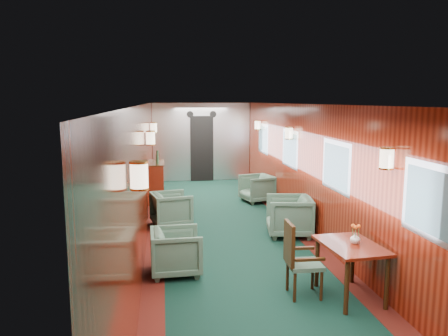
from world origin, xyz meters
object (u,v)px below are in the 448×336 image
Objects in this scene: side_chair at (298,256)px; armchair_right_near at (289,216)px; armchair_left_near at (176,252)px; armchair_right_far at (257,188)px; credenza at (157,181)px; dining_table at (351,253)px; armchair_left_far at (171,209)px.

side_chair is 1.20× the size of armchair_right_near.
side_chair is 1.78m from armchair_left_near.
armchair_right_near is 1.11× the size of armchair_right_far.
armchair_right_far is at bearing -9.51° from credenza.
side_chair is 0.77× the size of credenza.
armchair_right_near is at bearing -52.33° from credenza.
dining_table is 6.24m from credenza.
armchair_left_near is at bearing 148.71° from side_chair.
side_chair is at bearing -21.88° from armchair_right_far.
armchair_left_far is (-0.02, 2.47, 0.01)m from armchair_left_near.
credenza is at bearing -5.37° from armchair_left_far.
dining_table is 5.33m from armchair_right_far.
armchair_left_near is 0.97× the size of armchair_left_far.
armchair_right_far is at bearing -28.63° from armchair_left_near.
armchair_left_far is at bearing -82.27° from credenza.
side_chair is at bearing -4.94° from armchair_right_near.
dining_table reaches higher than armchair_left_far.
side_chair is 5.88m from credenza.
armchair_left_near is at bearing 167.32° from armchair_left_far.
dining_table is 2.41m from armchair_left_near.
credenza reaches higher than armchair_right_near.
armchair_left_far is at bearing -1.86° from armchair_left_near.
armchair_left_near is 2.47m from armchair_left_far.
dining_table is at bearing -119.00° from armchair_left_near.
armchair_right_near is (-0.03, 2.59, -0.22)m from dining_table.
side_chair is at bearing 163.42° from dining_table.
credenza is at bearing -133.18° from armchair_right_near.
armchair_left_far is (0.30, -2.19, -0.16)m from credenza.
armchair_right_near is 2.74m from armchair_right_far.
armchair_left_far is 0.92× the size of armchair_right_near.
dining_table is 1.02× the size of side_chair.
side_chair reaches higher than armchair_right_far.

